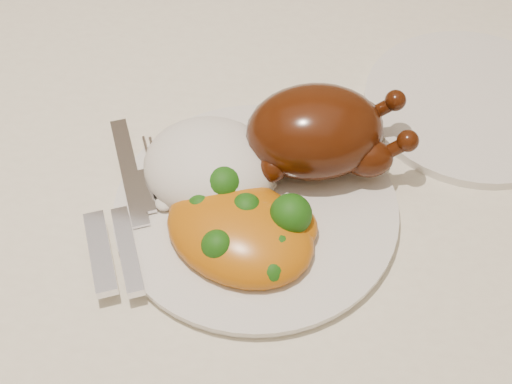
# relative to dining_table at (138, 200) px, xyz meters

# --- Properties ---
(dining_table) EXTENTS (1.60, 0.90, 0.76)m
(dining_table) POSITION_rel_dining_table_xyz_m (0.00, 0.00, 0.00)
(dining_table) COLOR brown
(dining_table) RESTS_ON floor
(tablecloth) EXTENTS (1.73, 1.03, 0.18)m
(tablecloth) POSITION_rel_dining_table_xyz_m (0.00, 0.00, 0.07)
(tablecloth) COLOR white
(tablecloth) RESTS_ON dining_table
(dinner_plate) EXTENTS (0.33, 0.33, 0.01)m
(dinner_plate) POSITION_rel_dining_table_xyz_m (0.14, -0.08, 0.11)
(dinner_plate) COLOR white
(dinner_plate) RESTS_ON tablecloth
(side_plate) EXTENTS (0.25, 0.25, 0.01)m
(side_plate) POSITION_rel_dining_table_xyz_m (0.34, 0.09, 0.11)
(side_plate) COLOR white
(side_plate) RESTS_ON tablecloth
(roast_chicken) EXTENTS (0.16, 0.12, 0.08)m
(roast_chicken) POSITION_rel_dining_table_xyz_m (0.19, -0.01, 0.15)
(roast_chicken) COLOR #461B07
(roast_chicken) RESTS_ON dinner_plate
(rice_mound) EXTENTS (0.14, 0.13, 0.07)m
(rice_mound) POSITION_rel_dining_table_xyz_m (0.10, -0.05, 0.13)
(rice_mound) COLOR white
(rice_mound) RESTS_ON dinner_plate
(mac_and_cheese) EXTENTS (0.17, 0.15, 0.06)m
(mac_and_cheese) POSITION_rel_dining_table_xyz_m (0.14, -0.11, 0.13)
(mac_and_cheese) COLOR #CD6B0D
(mac_and_cheese) RESTS_ON dinner_plate
(cutlery) EXTENTS (0.08, 0.20, 0.01)m
(cutlery) POSITION_rel_dining_table_xyz_m (0.03, -0.12, 0.12)
(cutlery) COLOR silver
(cutlery) RESTS_ON dinner_plate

